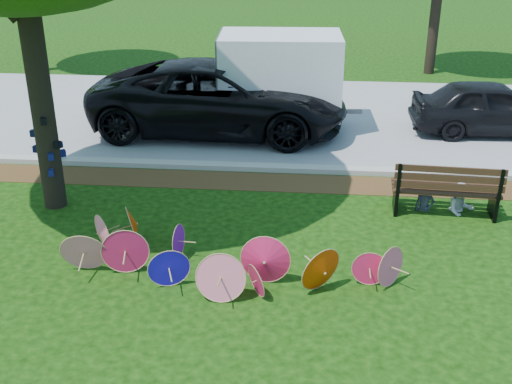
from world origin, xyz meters
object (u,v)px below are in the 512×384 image
black_van (219,98)px  dark_pickup (492,108)px  park_bench (445,187)px  parasol_pile (207,257)px  person_right (463,184)px  cargo_trailer (280,76)px  person_left (427,186)px

black_van → dark_pickup: bearing=-84.4°
park_bench → black_van: bearing=142.2°
dark_pickup → park_bench: (-2.04, -4.94, -0.16)m
parasol_pile → person_right: size_ratio=4.80×
cargo_trailer → person_left: bearing=-60.1°
parasol_pile → dark_pickup: dark_pickup is taller
dark_pickup → person_left: dark_pickup is taller
dark_pickup → person_left: bearing=151.7°
person_right → person_left: bearing=167.0°
park_bench → person_left: (-0.35, 0.05, -0.01)m
black_van → person_left: black_van is taller
person_right → black_van: bearing=128.0°
black_van → cargo_trailer: cargo_trailer is taller
parasol_pile → cargo_trailer: (0.75, 7.79, 1.04)m
black_van → person_left: bearing=-131.2°
black_van → dark_pickup: black_van is taller
cargo_trailer → person_right: 6.34m
person_left → person_right: 0.70m
person_left → black_van: bearing=139.8°
parasol_pile → person_left: person_left is taller
cargo_trailer → person_left: size_ratio=2.94×
parasol_pile → person_left: size_ratio=5.27×
black_van → cargo_trailer: bearing=-68.9°
cargo_trailer → person_right: cargo_trailer is taller
parasol_pile → black_van: black_van is taller
dark_pickup → cargo_trailer: 5.61m
person_left → dark_pickup: bearing=66.7°
dark_pickup → park_bench: bearing=155.3°
dark_pickup → person_right: dark_pickup is taller
park_bench → person_left: park_bench is taller
dark_pickup → park_bench: size_ratio=1.97×
black_van → parasol_pile: bearing=-171.9°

